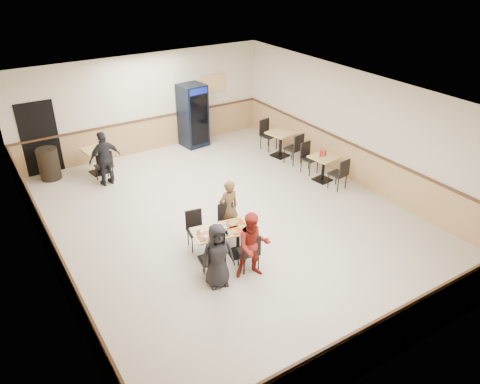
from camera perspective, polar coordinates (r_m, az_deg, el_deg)
ground at (r=11.19m, az=-1.33°, el=-3.39°), size 10.00×10.00×0.00m
room_shell at (r=13.69m, az=-0.49°, el=5.52°), size 10.00×10.00×10.00m
main_table at (r=9.69m, az=-2.01°, el=-5.72°), size 1.37×0.85×0.69m
main_chairs at (r=9.69m, az=-2.26°, el=-5.88°), size 1.37×1.67×0.87m
diner_woman_left at (r=8.86m, az=-2.76°, el=-7.75°), size 0.72×0.54×1.33m
diner_woman_right at (r=9.06m, az=1.61°, el=-6.54°), size 0.82×0.73×1.40m
diner_man_opposite at (r=10.31m, az=-1.41°, el=-2.00°), size 0.50×0.33×1.35m
lone_diner at (r=12.99m, az=-16.13°, el=3.94°), size 0.93×0.49×1.51m
tabletop_clutter at (r=9.51m, az=-1.86°, el=-4.62°), size 1.14×0.62×0.12m
side_table_near at (r=13.00m, az=10.14°, el=3.31°), size 0.76×0.76×0.72m
side_table_near_chair_south at (r=12.64m, az=11.85°, el=2.27°), size 0.48×0.48×0.91m
side_table_near_chair_north at (r=13.40m, az=8.51°, el=4.12°), size 0.48×0.48×0.91m
side_table_far at (r=14.37m, az=4.97°, el=6.29°), size 0.85×0.85×0.78m
side_table_far_chair_south at (r=13.93m, az=6.50°, el=5.37°), size 0.53×0.53×0.98m
side_table_far_chair_north at (r=14.84m, az=3.53°, el=6.97°), size 0.53×0.53×0.98m
condiment_caddy at (r=12.88m, az=10.02°, el=4.69°), size 0.23×0.06×0.20m
back_table at (r=13.84m, az=-17.04°, el=4.11°), size 0.78×0.78×0.74m
back_table_chair_lone at (r=13.33m, az=-16.29°, el=3.16°), size 0.49×0.49×0.93m
pepsi_cooler at (r=15.06m, az=-5.75°, el=9.25°), size 0.83×0.83×1.99m
trash_bin at (r=13.96m, az=-22.28°, el=3.19°), size 0.56×0.56×0.89m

